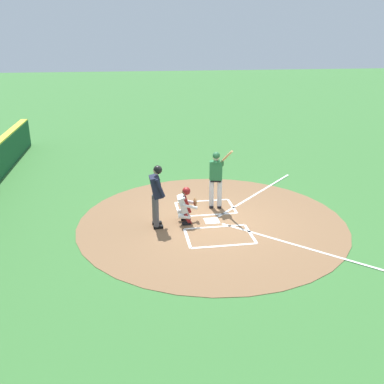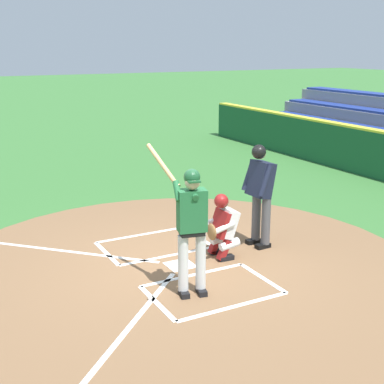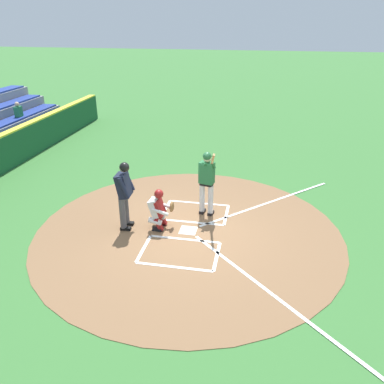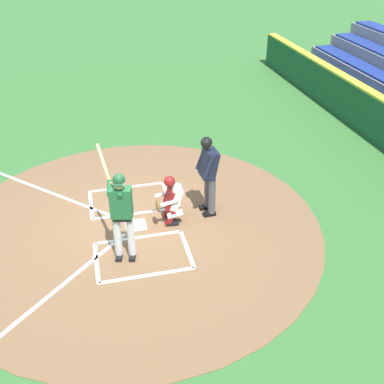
{
  "view_description": "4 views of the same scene",
  "coord_description": "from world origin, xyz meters",
  "views": [
    {
      "loc": [
        11.38,
        -2.4,
        5.23
      ],
      "look_at": [
        -0.37,
        -0.55,
        0.84
      ],
      "focal_mm": 39.37,
      "sensor_mm": 36.0,
      "label": 1
    },
    {
      "loc": [
        -7.29,
        3.68,
        3.5
      ],
      "look_at": [
        0.2,
        -0.33,
        1.17
      ],
      "focal_mm": 50.0,
      "sensor_mm": 36.0,
      "label": 2
    },
    {
      "loc": [
        8.55,
        1.73,
        5.16
      ],
      "look_at": [
        0.23,
        0.15,
        1.25
      ],
      "focal_mm": 35.62,
      "sensor_mm": 36.0,
      "label": 3
    },
    {
      "loc": [
        -8.11,
        0.71,
        5.8
      ],
      "look_at": [
        -0.31,
        -1.18,
        0.87
      ],
      "focal_mm": 42.72,
      "sensor_mm": 36.0,
      "label": 4
    }
  ],
  "objects": [
    {
      "name": "batter",
      "position": [
        -1.0,
        0.33,
        1.1
      ],
      "size": [
        1.05,
        0.55,
        2.13
      ],
      "color": "silver",
      "rests_on": "ground"
    },
    {
      "name": "catcher",
      "position": [
        -0.02,
        -0.79,
        0.59
      ],
      "size": [
        0.59,
        0.62,
        1.13
      ],
      "color": "black",
      "rests_on": "ground"
    },
    {
      "name": "dirt_circle",
      "position": [
        0.0,
        0.0,
        0.01
      ],
      "size": [
        8.0,
        8.0,
        0.01
      ],
      "primitive_type": "cylinder",
      "color": "brown",
      "rests_on": "ground"
    },
    {
      "name": "plate_umpire",
      "position": [
        0.13,
        -1.65,
        1.08
      ],
      "size": [
        0.59,
        0.43,
        1.86
      ],
      "color": "#4C4C51",
      "rests_on": "ground"
    },
    {
      "name": "ground_plane",
      "position": [
        0.0,
        0.0,
        0.0
      ],
      "size": [
        120.0,
        120.0,
        0.0
      ],
      "primitive_type": "plane",
      "color": "#387033"
    },
    {
      "name": "home_plate_and_chalk",
      "position": [
        0.0,
        0.88,
        0.01
      ],
      "size": [
        7.93,
        4.91,
        0.01
      ],
      "color": "white",
      "rests_on": "dirt_circle"
    },
    {
      "name": "baseball",
      "position": [
        -0.9,
        0.94,
        0.04
      ],
      "size": [
        0.07,
        0.07,
        0.07
      ],
      "primitive_type": "sphere",
      "color": "white",
      "rests_on": "ground"
    }
  ]
}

